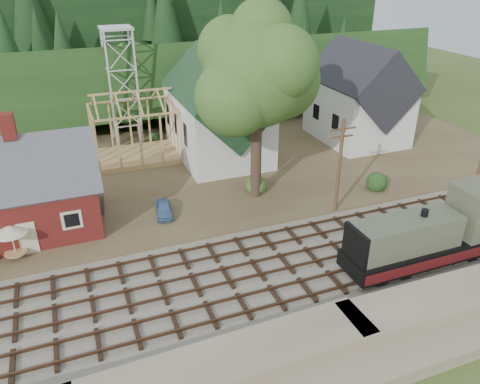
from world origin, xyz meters
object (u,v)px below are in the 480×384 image
object	(u,v)px
car_blue	(164,209)
locomotive	(438,233)
car_red	(396,125)
patio_set	(10,231)

from	to	relation	value
car_blue	locomotive	bearing A→B (deg)	-30.43
locomotive	car_red	size ratio (longest dim) A/B	3.24
car_red	patio_set	world-z (taller)	patio_set
car_red	patio_set	size ratio (longest dim) A/B	1.50
locomotive	car_red	distance (m)	27.09
locomotive	patio_set	bearing A→B (deg)	159.13
car_blue	patio_set	xyz separation A→B (m)	(-10.77, -2.29, 1.64)
patio_set	car_red	bearing A→B (deg)	17.10
locomotive	patio_set	distance (m)	28.51
locomotive	patio_set	world-z (taller)	locomotive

